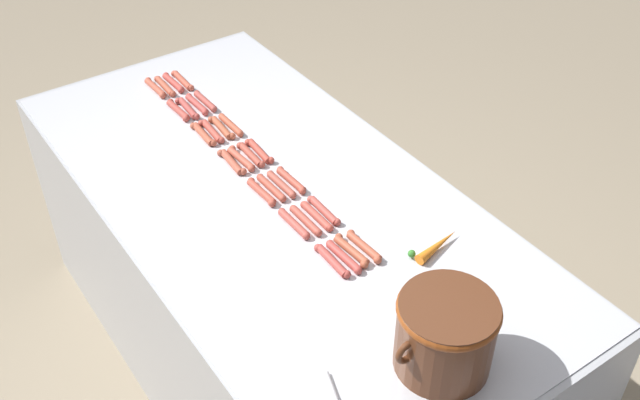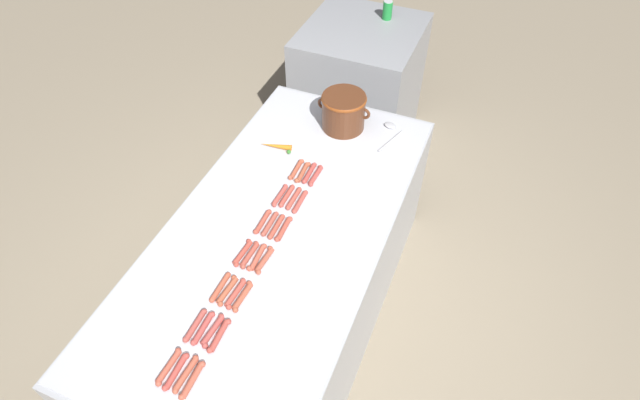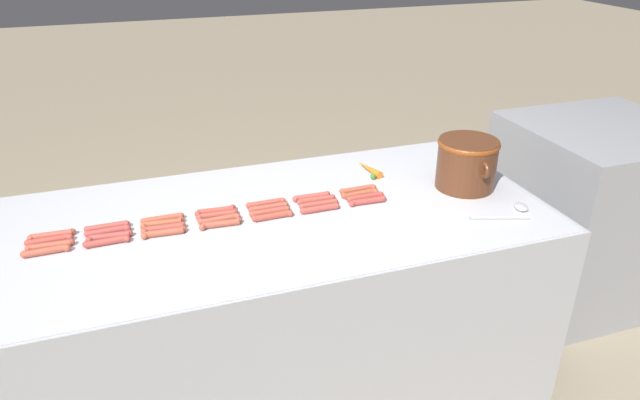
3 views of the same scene
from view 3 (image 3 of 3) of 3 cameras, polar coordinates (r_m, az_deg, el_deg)
The scene contains 34 objects.
ground_plane at distance 2.65m, azimuth -3.83°, elevation -17.60°, with size 20.00×20.00×0.00m, color gray.
griddle_counter at distance 2.38m, azimuth -4.13°, elevation -10.32°, with size 0.98×2.04×0.84m.
back_cabinet at distance 3.28m, azimuth 25.16°, elevation -1.05°, with size 0.78×0.82×0.93m, color #939599.
hot_dog_0 at distance 2.19m, azimuth -24.98°, elevation -3.15°, with size 0.03×0.16×0.02m.
hot_dog_1 at distance 2.17m, azimuth -20.27°, elevation -2.48°, with size 0.03×0.16×0.02m.
hot_dog_2 at distance 2.17m, azimuth -15.30°, elevation -1.78°, with size 0.02×0.16×0.02m.
hot_dog_3 at distance 2.18m, azimuth -10.28°, elevation -1.05°, with size 0.03×0.16×0.02m.
hot_dog_4 at distance 2.21m, azimuth -5.35°, elevation -0.31°, with size 0.03×0.16×0.02m.
hot_dog_5 at distance 2.25m, azimuth -0.85°, elevation 0.34°, with size 0.03×0.16×0.02m.
hot_dog_6 at distance 2.31m, azimuth 3.77°, elevation 1.06°, with size 0.03×0.16×0.02m.
hot_dog_7 at distance 2.16m, azimuth -25.18°, elevation -3.61°, with size 0.03×0.16×0.02m.
hot_dog_8 at distance 2.14m, azimuth -20.23°, elevation -2.91°, with size 0.03×0.16×0.02m.
hot_dog_9 at distance 2.13m, azimuth -15.29°, elevation -2.22°, with size 0.03×0.16×0.02m.
hot_dog_10 at distance 2.15m, azimuth -10.10°, elevation -1.44°, with size 0.03×0.16×0.02m.
hot_dog_11 at distance 2.18m, azimuth -5.10°, elevation -0.73°, with size 0.03×0.16×0.02m.
hot_dog_12 at distance 2.22m, azimuth -0.36°, elevation 0.03°, with size 0.03×0.16×0.02m.
hot_dog_13 at distance 2.28m, azimuth 3.98°, elevation 0.63°, with size 0.03×0.16×0.02m.
hot_dog_14 at distance 2.12m, azimuth -25.11°, elevation -4.10°, with size 0.03×0.16×0.02m.
hot_dog_15 at distance 2.10m, azimuth -20.07°, elevation -3.40°, with size 0.03×0.16×0.02m.
hot_dog_16 at distance 2.10m, azimuth -15.19°, elevation -2.71°, with size 0.03×0.16×0.02m.
hot_dog_17 at distance 2.12m, azimuth -9.91°, elevation -1.87°, with size 0.03×0.16×0.02m.
hot_dog_18 at distance 2.14m, azimuth -4.96°, elevation -1.17°, with size 0.03×0.16×0.02m.
hot_dog_19 at distance 2.19m, azimuth -0.11°, elevation -0.40°, with size 0.03×0.16×0.02m.
hot_dog_20 at distance 2.25m, azimuth 4.48°, elevation 0.32°, with size 0.03×0.16×0.02m.
hot_dog_21 at distance 2.10m, azimuth -25.45°, elevation -4.58°, with size 0.03×0.16×0.02m.
hot_dog_22 at distance 2.07m, azimuth -20.31°, elevation -3.87°, with size 0.03×0.16×0.02m.
hot_dog_23 at distance 2.07m, azimuth -15.15°, elevation -3.12°, with size 0.03×0.16×0.02m.
hot_dog_24 at distance 2.08m, azimuth -9.77°, elevation -2.32°, with size 0.03×0.16×0.02m.
hot_dog_25 at distance 2.11m, azimuth -4.70°, elevation -1.58°, with size 0.03×0.16×0.02m.
hot_dog_26 at distance 2.16m, azimuth -0.00°, elevation -0.85°, with size 0.03×0.16×0.02m.
hot_dog_27 at distance 2.22m, azimuth 4.73°, elevation -0.10°, with size 0.03×0.16×0.02m.
bean_pot at distance 2.39m, azimuth 14.30°, elevation 3.75°, with size 0.30×0.25×0.20m.
serving_spoon at distance 2.27m, azimuth 18.61°, elevation -0.98°, with size 0.12×0.27×0.02m.
carrot at distance 2.49m, azimuth 4.86°, elevation 3.08°, with size 0.18×0.06×0.03m.
Camera 3 is at (1.85, -0.45, 1.84)m, focal length 32.41 mm.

